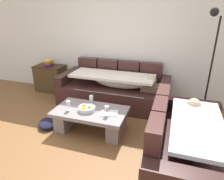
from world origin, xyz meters
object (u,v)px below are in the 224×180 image
object	(u,v)px
couch_along_wall	(115,89)
fruit_bowl	(87,108)
couch_near_window	(186,145)
wine_glass_near_left	(68,104)
crumpled_garment	(48,123)
book_stack_on_cabinet	(49,63)
floor_lamp	(210,59)
coffee_table	(91,117)
wine_glass_far_back	(91,98)
wine_glass_near_right	(107,109)
open_magazine	(109,113)
side_cabinet	(51,78)

from	to	relation	value
couch_along_wall	fruit_bowl	bearing A→B (deg)	-96.41
couch_near_window	wine_glass_near_left	xyz separation A→B (m)	(-1.82, 0.30, 0.16)
fruit_bowl	crumpled_garment	xyz separation A→B (m)	(-0.72, -0.09, -0.36)
book_stack_on_cabinet	floor_lamp	world-z (taller)	floor_lamp
couch_near_window	coffee_table	xyz separation A→B (m)	(-1.49, 0.42, -0.10)
wine_glass_far_back	crumpled_garment	bearing A→B (deg)	-154.44
couch_along_wall	wine_glass_far_back	size ratio (longest dim) A/B	13.77
wine_glass_far_back	wine_glass_near_right	bearing A→B (deg)	-37.27
couch_near_window	wine_glass_near_right	size ratio (longest dim) A/B	10.58
coffee_table	open_magazine	bearing A→B (deg)	-2.26
couch_along_wall	wine_glass_far_back	xyz separation A→B (m)	(-0.15, -0.91, 0.16)
coffee_table	wine_glass_near_right	world-z (taller)	wine_glass_near_right
couch_near_window	floor_lamp	distance (m)	1.78
fruit_bowl	open_magazine	distance (m)	0.38
fruit_bowl	side_cabinet	distance (m)	2.12
wine_glass_far_back	floor_lamp	xyz separation A→B (m)	(1.87, 0.95, 0.62)
couch_near_window	fruit_bowl	size ratio (longest dim) A/B	6.27
wine_glass_near_right	floor_lamp	bearing A→B (deg)	39.99
coffee_table	wine_glass_near_right	size ratio (longest dim) A/B	7.23
wine_glass_near_left	fruit_bowl	bearing A→B (deg)	14.95
crumpled_garment	fruit_bowl	bearing A→B (deg)	7.29
fruit_bowl	book_stack_on_cabinet	xyz separation A→B (m)	(-1.62, 1.38, 0.29)
wine_glass_near_right	wine_glass_far_back	xyz separation A→B (m)	(-0.39, 0.30, 0.00)
wine_glass_near_left	open_magazine	world-z (taller)	wine_glass_near_left
open_magazine	book_stack_on_cabinet	size ratio (longest dim) A/B	1.22
wine_glass_near_left	wine_glass_far_back	size ratio (longest dim) A/B	1.00
floor_lamp	coffee_table	bearing A→B (deg)	-147.60
couch_along_wall	coffee_table	xyz separation A→B (m)	(-0.08, -1.11, -0.09)
fruit_bowl	wine_glass_near_left	distance (m)	0.30
couch_along_wall	coffee_table	world-z (taller)	couch_along_wall
open_magazine	wine_glass_near_left	bearing A→B (deg)	174.03
couch_near_window	side_cabinet	size ratio (longest dim) A/B	2.44
couch_along_wall	couch_near_window	size ratio (longest dim) A/B	1.30
couch_along_wall	floor_lamp	world-z (taller)	floor_lamp
wine_glass_near_left	wine_glass_far_back	xyz separation A→B (m)	(0.27, 0.32, 0.00)
side_cabinet	floor_lamp	xyz separation A→B (m)	(3.47, -0.19, 0.80)
fruit_bowl	floor_lamp	bearing A→B (deg)	32.69
wine_glass_far_back	crumpled_garment	size ratio (longest dim) A/B	0.42
couch_along_wall	wine_glass_near_left	distance (m)	1.30
fruit_bowl	wine_glass_near_right	world-z (taller)	wine_glass_near_right
couch_along_wall	wine_glass_far_back	distance (m)	0.93
coffee_table	wine_glass_far_back	xyz separation A→B (m)	(-0.06, 0.20, 0.26)
side_cabinet	book_stack_on_cabinet	distance (m)	0.39
book_stack_on_cabinet	couch_along_wall	bearing A→B (deg)	-7.42
coffee_table	crumpled_garment	distance (m)	0.80
book_stack_on_cabinet	floor_lamp	distance (m)	3.51
crumpled_garment	wine_glass_near_right	bearing A→B (deg)	2.01
fruit_bowl	floor_lamp	size ratio (longest dim) A/B	0.14
wine_glass_near_right	crumpled_garment	bearing A→B (deg)	-177.99
wine_glass_near_right	side_cabinet	size ratio (longest dim) A/B	0.23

